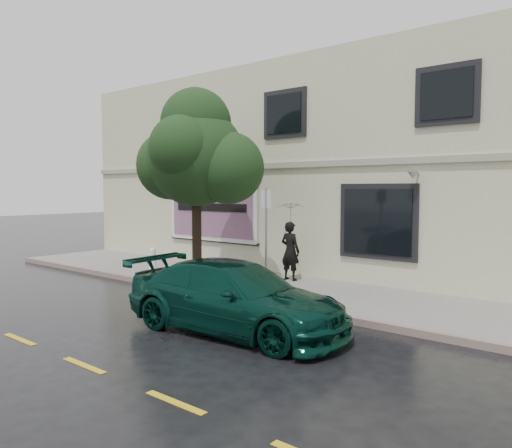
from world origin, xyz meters
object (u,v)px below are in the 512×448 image
Objects in this scene: car at (235,297)px; street_tree at (196,158)px; pedestrian at (290,251)px; fire_hydrant at (153,259)px.

street_tree reaches higher than car.
pedestrian is 3.86m from street_tree.
car is at bearing -7.95° from fire_hydrant.
fire_hydrant is (-2.66, 0.52, -3.22)m from street_tree.
pedestrian reaches higher than fire_hydrant.
street_tree is at bearing 7.14° from fire_hydrant.
car is at bearing -34.73° from street_tree.
street_tree is at bearing 51.10° from car.
car is 2.75× the size of pedestrian.
pedestrian is at bearing 44.21° from street_tree.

